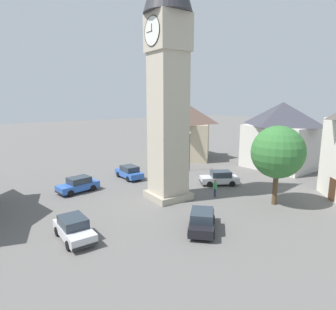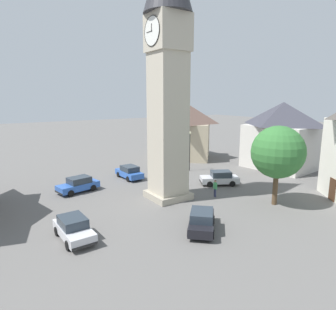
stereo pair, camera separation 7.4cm
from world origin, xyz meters
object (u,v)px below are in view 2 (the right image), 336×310
Objects in this scene: car_red_corner at (78,185)px; lamp_post at (190,145)px; car_silver_kerb at (74,228)px; car_white_side at (129,172)px; pedestrian at (215,187)px; clock_tower at (168,45)px; tree at (278,152)px; building_terrace_right at (281,135)px; car_blue_kerb at (202,220)px; car_black_far at (220,178)px; building_shop_left at (188,131)px.

lamp_post is at bearing -87.52° from car_red_corner.
car_silver_kerb and car_white_side have the same top height.
car_silver_kerb is 2.48× the size of pedestrian.
clock_tower reaches higher than car_white_side.
pedestrian is at bearing 34.53° from tree.
clock_tower is at bearing -179.71° from car_white_side.
tree is at bearing -134.40° from car_red_corner.
clock_tower is at bearing 94.75° from building_terrace_right.
car_blue_kerb is at bearing 173.30° from car_white_side.
tree is (0.40, -8.84, 4.01)m from car_blue_kerb.
car_white_side is 0.95× the size of car_black_far.
building_terrace_right reaches higher than car_black_far.
car_white_side is 2.48× the size of pedestrian.
lamp_post reaches higher than car_white_side.
car_white_side is 11.24m from pedestrian.
tree is (-4.46, -3.07, 3.76)m from pedestrian.
car_black_far is 14.96m from building_shop_left.
car_blue_kerb is 14.50m from car_red_corner.
building_shop_left reaches higher than tree.
car_black_far is (-6.18, -13.68, 0.00)m from car_red_corner.
tree is at bearing -101.43° from car_silver_kerb.
building_shop_left is (15.99, -8.99, 3.28)m from pedestrian.
lamp_post is (5.59, 11.16, -1.09)m from building_terrace_right.
clock_tower is 15.05m from car_blue_kerb.
car_red_corner is at bearing 49.93° from pedestrian.
pedestrian is (-10.51, -3.97, 0.25)m from car_white_side.
car_white_side is at bearing -6.70° from car_blue_kerb.
lamp_post is (-6.50, 4.74, -0.85)m from building_shop_left.
pedestrian is 6.59m from tree.
car_blue_kerb is (-7.15, 1.85, -13.12)m from clock_tower.
pedestrian is (4.85, -5.78, 0.25)m from car_blue_kerb.
lamp_post is at bearing -24.09° from pedestrian.
tree is (-3.42, -16.89, 4.01)m from car_silver_kerb.
car_black_far is 4.15m from pedestrian.
car_blue_kerb is at bearing -115.35° from car_silver_kerb.
building_shop_left is at bearing -69.90° from car_red_corner.
car_blue_kerb is 15.47m from car_white_side.
building_shop_left is 1.92× the size of lamp_post.
car_blue_kerb and car_white_side have the same top height.
car_white_side is 14.51m from building_shop_left.
car_black_far is at bearing -86.94° from clock_tower.
lamp_post is (14.34, -10.02, 2.68)m from car_blue_kerb.
car_silver_kerb is 21.08m from lamp_post.
car_blue_kerb is 2.46× the size of pedestrian.
building_terrace_right reaches higher than car_white_side.
car_red_corner is 2.59× the size of pedestrian.
tree reaches higher than lamp_post.
pedestrian is (1.04, -13.83, 0.25)m from car_silver_kerb.
car_silver_kerb is 0.59× the size of tree.
pedestrian is at bearing -85.70° from car_silver_kerb.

